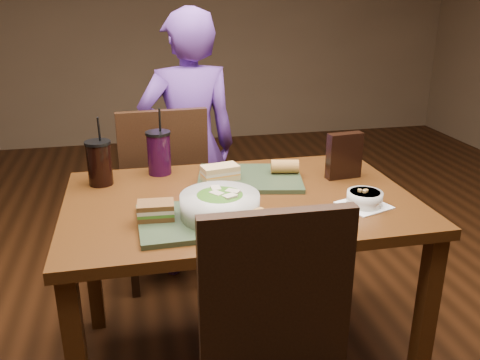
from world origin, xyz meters
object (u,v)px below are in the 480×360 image
object	(u,v)px
salad_bowl	(220,204)
baguette_far	(285,166)
soup_bowl	(365,198)
cup_berry	(159,152)
chair_far	(164,190)
dining_table	(240,219)
chip_bag	(344,156)
sandwich_far	(220,172)
tray_far	(250,178)
sandwich_near	(156,210)
cup_cola	(99,163)
tray_near	(202,220)
baguette_near	(248,221)
diner	(190,148)

from	to	relation	value
salad_bowl	baguette_far	size ratio (longest dim) A/B	2.35
soup_bowl	cup_berry	xyz separation A→B (m)	(-0.70, 0.51, 0.06)
chair_far	soup_bowl	distance (m)	1.11
dining_table	soup_bowl	world-z (taller)	soup_bowl
chair_far	chip_bag	bearing A→B (deg)	-38.27
sandwich_far	cup_berry	bearing A→B (deg)	142.79
tray_far	cup_berry	world-z (taller)	cup_berry
dining_table	cup_berry	world-z (taller)	cup_berry
soup_bowl	sandwich_near	distance (m)	0.75
cup_cola	chip_bag	distance (m)	0.99
tray_near	soup_bowl	world-z (taller)	soup_bowl
chair_far	dining_table	bearing A→B (deg)	-70.37
baguette_near	cup_berry	bearing A→B (deg)	109.93
sandwich_far	cup_cola	xyz separation A→B (m)	(-0.47, 0.09, 0.04)
soup_bowl	cup_cola	size ratio (longest dim) A/B	0.71
soup_bowl	chip_bag	xyz separation A→B (m)	(0.04, 0.30, 0.07)
salad_bowl	sandwich_far	bearing A→B (deg)	79.76
tray_far	baguette_far	world-z (taller)	baguette_far
salad_bowl	soup_bowl	bearing A→B (deg)	1.82
cup_berry	baguette_far	bearing A→B (deg)	-17.19
baguette_far	cup_berry	distance (m)	0.53
dining_table	sandwich_far	world-z (taller)	sandwich_far
tray_far	baguette_far	distance (m)	0.16
chair_far	soup_bowl	world-z (taller)	chair_far
cup_cola	cup_berry	distance (m)	0.25
dining_table	salad_bowl	size ratio (longest dim) A/B	4.86
soup_bowl	baguette_near	distance (m)	0.48
dining_table	cup_cola	xyz separation A→B (m)	(-0.52, 0.26, 0.18)
tray_far	soup_bowl	distance (m)	0.49
sandwich_near	baguette_near	xyz separation A→B (m)	(0.28, -0.15, 0.00)
diner	soup_bowl	world-z (taller)	diner
chair_far	sandwich_near	distance (m)	0.89
soup_bowl	baguette_near	world-z (taller)	baguette_near
soup_bowl	baguette_far	world-z (taller)	baguette_far
cup_berry	sandwich_far	bearing A→B (deg)	-37.21
tray_far	cup_cola	size ratio (longest dim) A/B	1.51
dining_table	cup_cola	world-z (taller)	cup_cola
cup_berry	salad_bowl	bearing A→B (deg)	-72.52
baguette_near	cup_cola	world-z (taller)	cup_cola
salad_bowl	cup_cola	world-z (taller)	cup_cola
diner	baguette_far	size ratio (longest dim) A/B	12.48
salad_bowl	sandwich_far	distance (m)	0.36
baguette_far	cup_cola	size ratio (longest dim) A/B	0.41
dining_table	baguette_near	xyz separation A→B (m)	(-0.04, -0.31, 0.14)
diner	soup_bowl	size ratio (longest dim) A/B	7.17
diner	sandwich_near	bearing A→B (deg)	71.15
baguette_far	cup_cola	bearing A→B (deg)	174.13
baguette_far	chip_bag	distance (m)	0.25
soup_bowl	baguette_far	xyz separation A→B (m)	(-0.19, 0.35, 0.02)
sandwich_near	baguette_near	size ratio (longest dim) A/B	1.05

